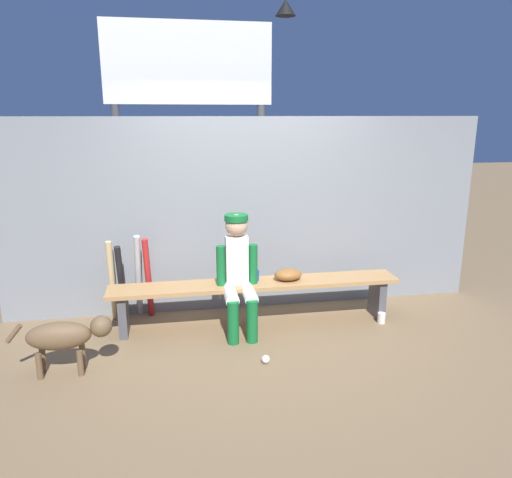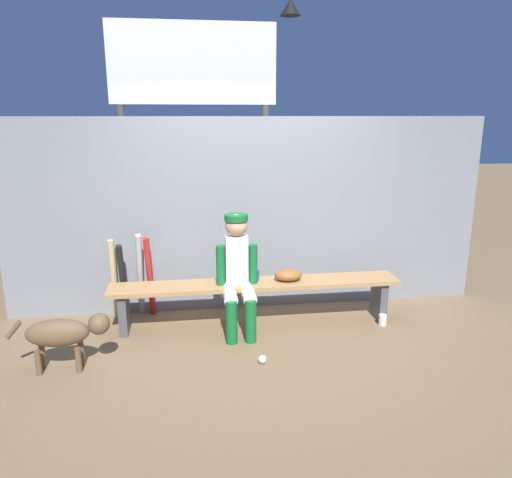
{
  "view_description": "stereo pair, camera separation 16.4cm",
  "coord_description": "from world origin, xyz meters",
  "px_view_note": "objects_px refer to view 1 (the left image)",
  "views": [
    {
      "loc": [
        -0.79,
        -4.54,
        2.11
      ],
      "look_at": [
        0.0,
        0.0,
        0.91
      ],
      "focal_mm": 33.93,
      "sensor_mm": 36.0,
      "label": 1
    },
    {
      "loc": [
        -0.63,
        -4.56,
        2.11
      ],
      "look_at": [
        0.0,
        0.0,
        0.91
      ],
      "focal_mm": 33.93,
      "sensor_mm": 36.0,
      "label": 2
    }
  ],
  "objects_px": {
    "player_seated": "(238,270)",
    "cup_on_ground": "(381,318)",
    "dugout_bench": "(256,291)",
    "scoreboard": "(194,91)",
    "bat_wood_natural": "(112,281)",
    "baseball_glove": "(288,275)",
    "baseball": "(266,359)",
    "dog": "(66,336)",
    "cup_on_bench": "(255,275)",
    "bat_aluminum_black": "(121,283)",
    "bat_aluminum_red": "(148,278)",
    "bat_aluminum_silver": "(138,276)"
  },
  "relations": [
    {
      "from": "player_seated",
      "to": "cup_on_ground",
      "type": "height_order",
      "value": "player_seated"
    },
    {
      "from": "bat_aluminum_red",
      "to": "bat_aluminum_black",
      "type": "bearing_deg",
      "value": -171.18
    },
    {
      "from": "baseball",
      "to": "dog",
      "type": "bearing_deg",
      "value": 175.64
    },
    {
      "from": "dugout_bench",
      "to": "bat_wood_natural",
      "type": "distance_m",
      "value": 1.5
    },
    {
      "from": "scoreboard",
      "to": "bat_aluminum_black",
      "type": "bearing_deg",
      "value": -126.11
    },
    {
      "from": "bat_wood_natural",
      "to": "baseball",
      "type": "height_order",
      "value": "bat_wood_natural"
    },
    {
      "from": "baseball_glove",
      "to": "player_seated",
      "type": "bearing_deg",
      "value": -167.96
    },
    {
      "from": "player_seated",
      "to": "bat_wood_natural",
      "type": "height_order",
      "value": "player_seated"
    },
    {
      "from": "dugout_bench",
      "to": "cup_on_ground",
      "type": "distance_m",
      "value": 1.34
    },
    {
      "from": "baseball_glove",
      "to": "bat_aluminum_black",
      "type": "xyz_separation_m",
      "value": [
        -1.68,
        0.33,
        -0.1
      ]
    },
    {
      "from": "baseball",
      "to": "cup_on_ground",
      "type": "xyz_separation_m",
      "value": [
        1.34,
        0.62,
        0.02
      ]
    },
    {
      "from": "scoreboard",
      "to": "bat_aluminum_silver",
      "type": "bearing_deg",
      "value": -121.78
    },
    {
      "from": "dugout_bench",
      "to": "bat_aluminum_red",
      "type": "height_order",
      "value": "bat_aluminum_red"
    },
    {
      "from": "bat_aluminum_black",
      "to": "scoreboard",
      "type": "distance_m",
      "value": 2.44
    },
    {
      "from": "baseball_glove",
      "to": "baseball",
      "type": "relative_size",
      "value": 3.78
    },
    {
      "from": "cup_on_bench",
      "to": "scoreboard",
      "type": "relative_size",
      "value": 0.03
    },
    {
      "from": "dugout_bench",
      "to": "scoreboard",
      "type": "distance_m",
      "value": 2.56
    },
    {
      "from": "cup_on_ground",
      "to": "scoreboard",
      "type": "distance_m",
      "value": 3.38
    },
    {
      "from": "baseball_glove",
      "to": "cup_on_bench",
      "type": "distance_m",
      "value": 0.33
    },
    {
      "from": "baseball_glove",
      "to": "bat_aluminum_silver",
      "type": "bearing_deg",
      "value": 165.53
    },
    {
      "from": "bat_aluminum_black",
      "to": "cup_on_ground",
      "type": "bearing_deg",
      "value": -11.04
    },
    {
      "from": "dugout_bench",
      "to": "bat_wood_natural",
      "type": "xyz_separation_m",
      "value": [
        -1.45,
        0.38,
        0.06
      ]
    },
    {
      "from": "player_seated",
      "to": "bat_aluminum_silver",
      "type": "relative_size",
      "value": 1.24
    },
    {
      "from": "baseball",
      "to": "scoreboard",
      "type": "height_order",
      "value": "scoreboard"
    },
    {
      "from": "bat_aluminum_black",
      "to": "bat_wood_natural",
      "type": "distance_m",
      "value": 0.11
    },
    {
      "from": "dugout_bench",
      "to": "bat_aluminum_silver",
      "type": "distance_m",
      "value": 1.25
    },
    {
      "from": "bat_aluminum_red",
      "to": "cup_on_bench",
      "type": "distance_m",
      "value": 1.13
    },
    {
      "from": "player_seated",
      "to": "cup_on_ground",
      "type": "xyz_separation_m",
      "value": [
        1.48,
        -0.08,
        -0.58
      ]
    },
    {
      "from": "bat_aluminum_red",
      "to": "dog",
      "type": "bearing_deg",
      "value": -120.84
    },
    {
      "from": "player_seated",
      "to": "dog",
      "type": "relative_size",
      "value": 1.38
    },
    {
      "from": "bat_aluminum_red",
      "to": "bat_aluminum_black",
      "type": "height_order",
      "value": "bat_aluminum_red"
    },
    {
      "from": "baseball_glove",
      "to": "dugout_bench",
      "type": "bearing_deg",
      "value": 180.0
    },
    {
      "from": "cup_on_bench",
      "to": "player_seated",
      "type": "bearing_deg",
      "value": -140.12
    },
    {
      "from": "dog",
      "to": "baseball",
      "type": "bearing_deg",
      "value": -4.36
    },
    {
      "from": "player_seated",
      "to": "bat_aluminum_red",
      "type": "relative_size",
      "value": 1.32
    },
    {
      "from": "bat_aluminum_black",
      "to": "cup_on_ground",
      "type": "distance_m",
      "value": 2.71
    },
    {
      "from": "dugout_bench",
      "to": "cup_on_ground",
      "type": "bearing_deg",
      "value": -8.35
    },
    {
      "from": "baseball_glove",
      "to": "cup_on_bench",
      "type": "xyz_separation_m",
      "value": [
        -0.33,
        0.05,
        -0.01
      ]
    },
    {
      "from": "dugout_bench",
      "to": "scoreboard",
      "type": "relative_size",
      "value": 0.86
    },
    {
      "from": "bat_wood_natural",
      "to": "cup_on_ground",
      "type": "xyz_separation_m",
      "value": [
        2.74,
        -0.57,
        -0.38
      ]
    },
    {
      "from": "baseball",
      "to": "dugout_bench",
      "type": "bearing_deg",
      "value": 86.1
    },
    {
      "from": "bat_aluminum_silver",
      "to": "baseball",
      "type": "bearing_deg",
      "value": -46.73
    },
    {
      "from": "bat_aluminum_red",
      "to": "cup_on_ground",
      "type": "xyz_separation_m",
      "value": [
        2.37,
        -0.56,
        -0.39
      ]
    },
    {
      "from": "baseball",
      "to": "scoreboard",
      "type": "bearing_deg",
      "value": 100.52
    },
    {
      "from": "bat_aluminum_red",
      "to": "baseball",
      "type": "height_order",
      "value": "bat_aluminum_red"
    },
    {
      "from": "baseball_glove",
      "to": "baseball",
      "type": "bearing_deg",
      "value": -115.64
    },
    {
      "from": "bat_wood_natural",
      "to": "scoreboard",
      "type": "xyz_separation_m",
      "value": [
        0.96,
        1.13,
        1.94
      ]
    },
    {
      "from": "dugout_bench",
      "to": "baseball_glove",
      "type": "distance_m",
      "value": 0.37
    },
    {
      "from": "bat_aluminum_red",
      "to": "bat_aluminum_silver",
      "type": "xyz_separation_m",
      "value": [
        -0.1,
        0.02,
        0.02
      ]
    },
    {
      "from": "player_seated",
      "to": "dog",
      "type": "bearing_deg",
      "value": -159.42
    }
  ]
}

